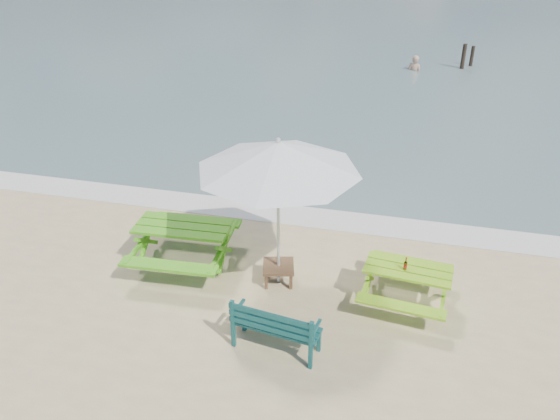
% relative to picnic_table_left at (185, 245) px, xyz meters
% --- Properties ---
extents(foam_strip, '(22.00, 0.90, 0.01)m').
position_rel_picnic_table_left_xyz_m(foam_strip, '(1.84, 2.36, -0.40)').
color(foam_strip, silver).
rests_on(foam_strip, ground).
extents(picnic_table_left, '(1.89, 2.08, 0.85)m').
position_rel_picnic_table_left_xyz_m(picnic_table_left, '(0.00, 0.00, 0.00)').
color(picnic_table_left, '#479C17').
rests_on(picnic_table_left, ground).
extents(picnic_table_right, '(1.62, 1.77, 0.70)m').
position_rel_picnic_table_left_xyz_m(picnic_table_right, '(4.19, -0.19, -0.08)').
color(picnic_table_right, '#80BB1C').
rests_on(picnic_table_right, ground).
extents(park_bench, '(1.42, 0.66, 0.84)m').
position_rel_picnic_table_left_xyz_m(park_bench, '(2.29, -1.86, -0.15)').
color(park_bench, '#104343').
rests_on(park_bench, ground).
extents(side_table, '(0.68, 0.68, 0.36)m').
position_rel_picnic_table_left_xyz_m(side_table, '(1.90, -0.15, -0.22)').
color(side_table, brown).
rests_on(side_table, ground).
extents(patio_umbrella, '(3.40, 3.40, 2.77)m').
position_rel_picnic_table_left_xyz_m(patio_umbrella, '(1.90, -0.15, 2.10)').
color(patio_umbrella, silver).
rests_on(patio_umbrella, ground).
extents(beer_bottle, '(0.06, 0.06, 0.24)m').
position_rel_picnic_table_left_xyz_m(beer_bottle, '(4.13, -0.23, 0.36)').
color(beer_bottle, '#9A5716').
rests_on(beer_bottle, picnic_table_right).
extents(swimmer, '(0.72, 0.57, 1.73)m').
position_rel_picnic_table_left_xyz_m(swimmer, '(3.89, 16.10, -0.64)').
color(swimmer, tan).
rests_on(swimmer, ground).
extents(mooring_pilings, '(0.56, 0.76, 1.26)m').
position_rel_picnic_table_left_xyz_m(mooring_pilings, '(6.04, 17.06, -0.02)').
color(mooring_pilings, black).
rests_on(mooring_pilings, ground).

